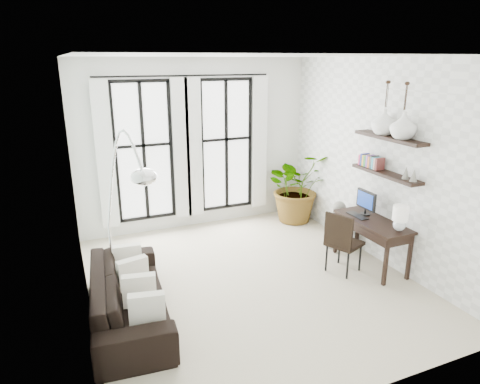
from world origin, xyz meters
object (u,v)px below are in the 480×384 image
plant (297,186)px  desk (374,224)px  desk_chair (342,239)px  buddha (338,227)px  sofa (129,295)px  arc_lamp (124,175)px

plant → desk: plant is taller
desk_chair → buddha: bearing=34.1°
sofa → desk: 3.77m
desk_chair → desk: bearing=-25.9°
arc_lamp → desk: bearing=-6.7°
desk → desk_chair: desk is taller
arc_lamp → buddha: arc_lamp is taller
buddha → plant: bearing=91.7°
arc_lamp → buddha: size_ratio=2.89×
sofa → plant: bearing=-54.1°
sofa → plant: size_ratio=1.56×
arc_lamp → buddha: (3.64, 0.47, -1.45)m
desk_chair → sofa: bearing=156.5°
desk → desk_chair: bearing=176.9°
buddha → desk_chair: bearing=-123.1°
sofa → desk: size_ratio=1.73×
plant → desk: size_ratio=1.11×
plant → arc_lamp: arc_lamp is taller
sofa → plant: (3.70, 2.19, 0.39)m
sofa → desk_chair: (3.18, -0.04, 0.23)m
plant → buddha: (0.04, -1.36, -0.38)m
sofa → plant: 4.32m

